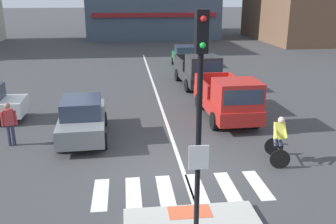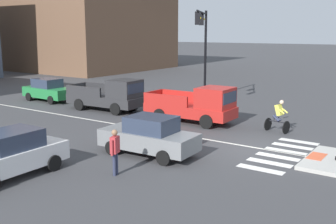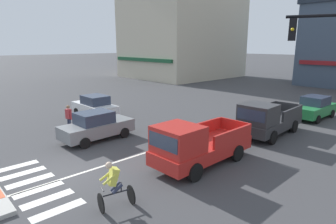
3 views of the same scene
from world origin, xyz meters
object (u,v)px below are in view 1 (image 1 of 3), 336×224
traffic_light_mast (330,12)px  pickup_truck_red_eastbound_mid (228,99)px  car_grey_westbound_near (82,118)px  cyclist (279,139)px  pickup_truck_charcoal_eastbound_far (198,71)px  pedestrian_at_curb_left (9,121)px  car_green_eastbound_distant (185,57)px  signal_pole (199,109)px

traffic_light_mast → pickup_truck_red_eastbound_mid: size_ratio=1.27×
car_grey_westbound_near → cyclist: (6.74, -3.07, 0.06)m
pickup_truck_red_eastbound_mid → traffic_light_mast: bearing=27.4°
pickup_truck_red_eastbound_mid → pickup_truck_charcoal_eastbound_far: (-0.12, 6.32, 0.00)m
traffic_light_mast → pickup_truck_red_eastbound_mid: 7.72m
pickup_truck_charcoal_eastbound_far → pedestrian_at_curb_left: 12.01m
car_green_eastbound_distant → traffic_light_mast: bearing=-58.1°
car_green_eastbound_distant → cyclist: bearing=-88.9°
signal_pole → traffic_light_mast: (9.11, 11.34, 1.38)m
pickup_truck_charcoal_eastbound_far → pickup_truck_red_eastbound_mid: bearing=-88.9°
signal_pole → traffic_light_mast: bearing=51.2°
traffic_light_mast → pickup_truck_red_eastbound_mid: (-6.08, -3.15, -3.58)m
car_green_eastbound_distant → pickup_truck_red_eastbound_mid: bearing=-90.6°
car_grey_westbound_near → cyclist: size_ratio=2.48×
pickup_truck_charcoal_eastbound_far → cyclist: (0.59, -10.81, -0.11)m
signal_pole → pickup_truck_red_eastbound_mid: signal_pole is taller
car_grey_westbound_near → pickup_truck_charcoal_eastbound_far: 9.89m
car_green_eastbound_distant → cyclist: size_ratio=2.47×
pickup_truck_charcoal_eastbound_far → cyclist: 10.83m
signal_pole → car_green_eastbound_distant: signal_pole is taller
car_green_eastbound_distant → pedestrian_at_curb_left: size_ratio=2.48×
signal_pole → car_grey_westbound_near: bearing=115.6°
traffic_light_mast → car_grey_westbound_near: 13.69m
traffic_light_mast → car_green_eastbound_distant: bearing=121.9°
traffic_light_mast → pickup_truck_charcoal_eastbound_far: (-6.20, 3.18, -3.58)m
car_green_eastbound_distant → pickup_truck_charcoal_eastbound_far: (-0.25, -6.39, 0.17)m
pedestrian_at_curb_left → traffic_light_mast: bearing=18.6°
traffic_light_mast → car_grey_westbound_near: bearing=-159.7°
signal_pole → car_green_eastbound_distant: 21.27m
traffic_light_mast → car_green_eastbound_distant: size_ratio=1.57×
traffic_light_mast → pedestrian_at_curb_left: (-14.97, -5.03, -3.58)m
cyclist → car_grey_westbound_near: bearing=155.5°
traffic_light_mast → pickup_truck_charcoal_eastbound_far: size_ratio=1.26×
signal_pole → cyclist: 5.59m
traffic_light_mast → pickup_truck_red_eastbound_mid: bearing=-152.6°
car_green_eastbound_distant → pickup_truck_charcoal_eastbound_far: bearing=-92.3°
signal_pole → traffic_light_mast: traffic_light_mast is taller
traffic_light_mast → cyclist: bearing=-126.3°
pickup_truck_red_eastbound_mid → pedestrian_at_curb_left: pickup_truck_red_eastbound_mid is taller
pickup_truck_charcoal_eastbound_far → cyclist: pickup_truck_charcoal_eastbound_far is taller
signal_pole → cyclist: signal_pole is taller
traffic_light_mast → pedestrian_at_curb_left: bearing=-161.4°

